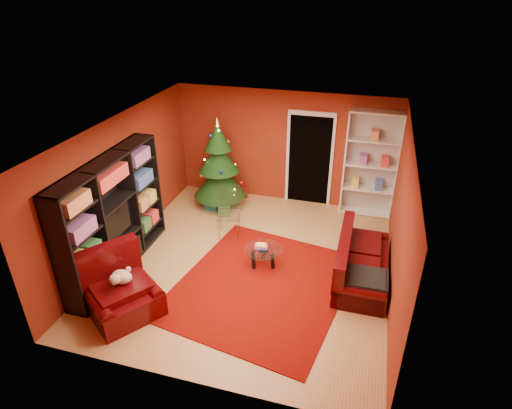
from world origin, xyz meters
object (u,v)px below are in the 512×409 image
(christmas_tree, at_px, (219,164))
(rug, at_px, (262,285))
(coffee_table, at_px, (263,257))
(gift_box_teal, at_px, (213,203))
(gift_box_green, at_px, (225,210))
(media_unit, at_px, (113,217))
(dog, at_px, (122,277))
(sofa, at_px, (363,259))
(gift_box_red, at_px, (243,193))
(armchair, at_px, (122,291))
(white_bookshelf, at_px, (371,165))
(acrylic_chair, at_px, (229,215))

(christmas_tree, bearing_deg, rug, -56.88)
(coffee_table, bearing_deg, christmas_tree, 127.79)
(rug, xyz_separation_m, gift_box_teal, (-1.81, 2.39, 0.14))
(christmas_tree, distance_m, gift_box_green, 1.03)
(media_unit, bearing_deg, gift_box_green, 62.49)
(christmas_tree, xyz_separation_m, dog, (-0.24, -3.77, -0.38))
(christmas_tree, distance_m, sofa, 3.91)
(media_unit, distance_m, christmas_tree, 2.92)
(christmas_tree, relative_size, gift_box_red, 10.52)
(dog, xyz_separation_m, sofa, (3.59, 1.85, -0.23))
(media_unit, height_order, armchair, media_unit)
(christmas_tree, distance_m, gift_box_red, 1.14)
(gift_box_red, xyz_separation_m, white_bookshelf, (2.89, -0.02, 1.07))
(gift_box_red, bearing_deg, media_unit, -112.00)
(gift_box_red, bearing_deg, sofa, -39.79)
(acrylic_chair, bearing_deg, gift_box_red, 82.48)
(media_unit, bearing_deg, gift_box_red, 67.74)
(acrylic_chair, bearing_deg, media_unit, -149.76)
(media_unit, xyz_separation_m, gift_box_green, (1.20, 2.33, -0.93))
(media_unit, xyz_separation_m, sofa, (4.29, 0.84, -0.64))
(acrylic_chair, bearing_deg, gift_box_green, 101.10)
(rug, bearing_deg, acrylic_chair, 126.95)
(white_bookshelf, height_order, coffee_table, white_bookshelf)
(media_unit, distance_m, sofa, 4.42)
(gift_box_teal, distance_m, sofa, 3.85)
(gift_box_green, xyz_separation_m, dog, (-0.50, -3.33, 0.51))
(gift_box_red, height_order, dog, dog)
(armchair, xyz_separation_m, coffee_table, (1.81, 1.79, -0.24))
(gift_box_teal, bearing_deg, white_bookshelf, 12.50)
(rug, bearing_deg, gift_box_red, 112.58)
(rug, bearing_deg, white_bookshelf, 63.36)
(gift_box_teal, xyz_separation_m, dog, (-0.14, -3.54, 0.49))
(gift_box_red, distance_m, acrylic_chair, 1.77)
(white_bookshelf, relative_size, coffee_table, 3.30)
(gift_box_teal, xyz_separation_m, white_bookshelf, (3.38, 0.75, 1.02))
(armchair, bearing_deg, sofa, -26.44)
(christmas_tree, bearing_deg, gift_box_teal, -114.31)
(white_bookshelf, height_order, armchair, white_bookshelf)
(coffee_table, bearing_deg, armchair, -135.32)
(armchair, distance_m, acrylic_chair, 2.79)
(rug, xyz_separation_m, dog, (-1.95, -1.15, 0.63))
(christmas_tree, relative_size, sofa, 1.11)
(sofa, bearing_deg, gift_box_green, 64.42)
(media_unit, relative_size, dog, 6.88)
(media_unit, height_order, sofa, media_unit)
(christmas_tree, height_order, armchair, christmas_tree)
(dog, distance_m, acrylic_chair, 2.74)
(gift_box_red, xyz_separation_m, coffee_table, (1.19, -2.59, 0.09))
(rug, relative_size, acrylic_chair, 3.45)
(gift_box_teal, relative_size, acrylic_chair, 0.33)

